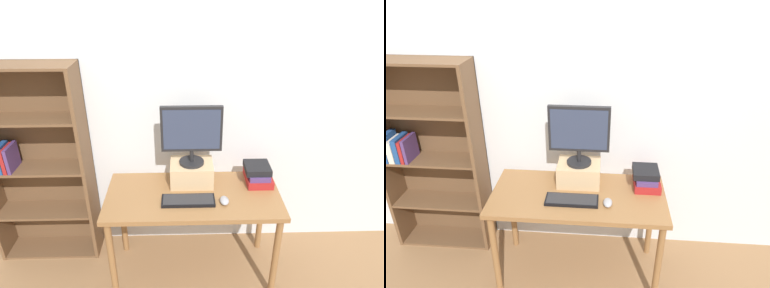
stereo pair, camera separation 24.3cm
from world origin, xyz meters
The scene contains 9 objects.
ground_plane centered at (0.00, 0.00, 0.00)m, with size 12.00×12.00×0.00m, color olive.
back_wall centered at (0.00, 0.47, 1.30)m, with size 7.00×0.08×2.60m.
desk centered at (0.00, 0.00, 0.68)m, with size 1.30×0.62×0.78m.
bookshelf_unit centered at (-1.27, 0.32, 0.86)m, with size 0.83×0.28×1.69m.
riser_box centered at (-0.01, 0.17, 0.86)m, with size 0.33×0.25×0.17m.
computer_monitor centered at (-0.01, 0.16, 1.21)m, with size 0.45×0.19×0.46m.
keyboard centered at (-0.04, -0.10, 0.79)m, with size 0.38×0.14×0.02m.
computer_mouse centered at (0.22, -0.11, 0.80)m, with size 0.06×0.10×0.04m.
book_stack centered at (0.51, 0.16, 0.85)m, with size 0.21×0.27×0.15m.
Camera 1 is at (-0.07, -2.10, 2.27)m, focal length 32.00 mm.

